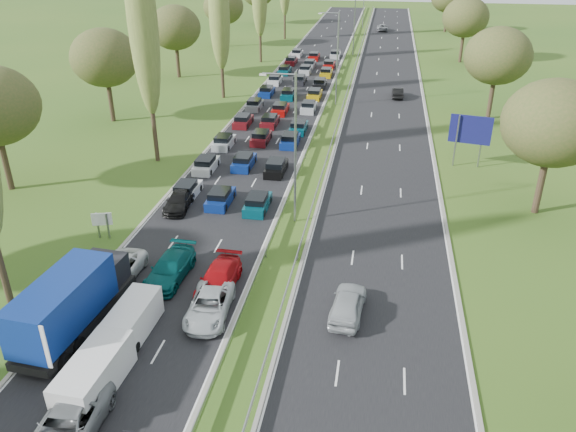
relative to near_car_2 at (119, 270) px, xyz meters
The scene contains 23 objects.
ground 48.56m from the near_car_2, 77.81° to the left, with size 260.00×260.00×0.00m, color #30571B.
near_carriageway 50.09m from the near_car_2, 85.99° to the left, with size 10.50×215.00×0.04m, color black.
far_carriageway 52.78m from the near_car_2, 71.21° to the left, with size 10.50×215.00×0.04m, color black.
central_reservation 51.00m from the near_car_2, 78.40° to the left, with size 2.36×215.00×0.32m.
lamp_columns 46.90m from the near_car_2, 77.29° to the left, with size 0.18×140.18×12.00m.
poplar_row 37.92m from the near_car_2, 99.16° to the left, with size 2.80×127.80×22.44m.
woodland_left 34.89m from the near_car_2, 118.37° to the left, with size 8.00×166.00×11.10m.
woodland_right 45.81m from the near_car_2, 48.92° to the left, with size 8.00×153.00×11.10m.
traffic_queue_fill 44.96m from the near_car_2, 85.53° to the left, with size 9.09×69.53×0.80m.
near_car_2 is the anchor object (origin of this frame).
near_car_3 11.17m from the near_car_2, 88.83° to the left, with size 1.90×4.67×1.35m, color black.
near_car_6 13.41m from the near_car_2, 74.89° to the right, with size 2.66×5.76×1.60m, color slate.
near_car_7 3.42m from the near_car_2, 11.58° to the left, with size 2.21×5.43×1.58m, color #054B4C.
near_car_10 7.67m from the near_car_2, 21.49° to the right, with size 2.40×5.21×1.45m, color #AFB6B9.
near_car_11 6.91m from the near_car_2, ahead, with size 2.14×5.26×1.53m, color #A20A0F.
far_car_0 15.44m from the near_car_2, ahead, with size 1.90×4.72×1.61m, color #9EA3A7.
far_car_1 53.90m from the near_car_2, 69.90° to the left, with size 1.47×4.22×1.39m, color black.
far_car_2 112.70m from the near_car_2, 82.27° to the left, with size 2.51×5.45×1.52m, color gray.
blue_lorry 5.59m from the near_car_2, 90.98° to the right, with size 2.58×9.30×3.93m.
white_van_front 10.17m from the near_car_2, 70.97° to the right, with size 2.01×5.14×2.06m.
white_van_rear 6.00m from the near_car_2, 56.75° to the right, with size 1.85×4.72×1.90m.
info_sign 6.41m from the near_car_2, 124.85° to the left, with size 1.46×0.56×2.10m.
direction_sign 35.66m from the near_car_2, 44.97° to the left, with size 3.94×0.90×5.20m.
Camera 1 is at (10.76, 3.14, 20.84)m, focal length 35.00 mm.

